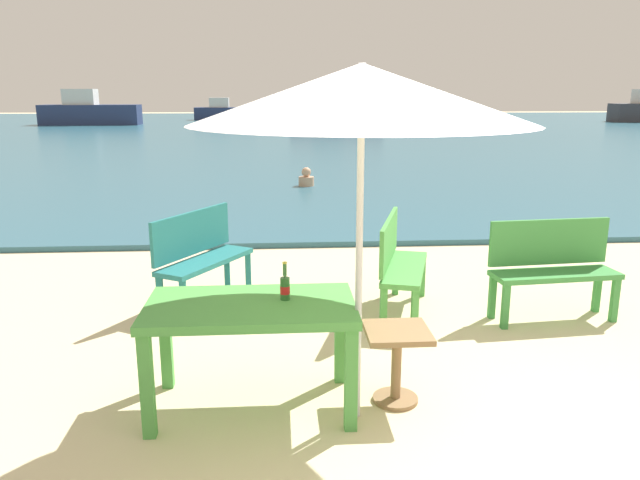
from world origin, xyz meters
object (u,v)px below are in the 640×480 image
(bench_teal_center, at_px, (200,252))
(boat_cargo_ship, at_px, (334,115))
(bench_green_right, at_px, (552,263))
(boat_tanker, at_px, (224,112))
(picnic_table_green, at_px, (251,318))
(beer_bottle_amber, at_px, (285,286))
(patio_umbrella, at_px, (362,95))
(bench_green_left, at_px, (398,259))
(boat_ferry, at_px, (89,112))
(side_table_wood, at_px, (397,355))
(swimmer_person, at_px, (306,179))

(bench_teal_center, height_order, boat_cargo_ship, boat_cargo_ship)
(bench_green_right, bearing_deg, boat_tanker, 99.10)
(boat_cargo_ship, xyz_separation_m, boat_tanker, (-7.02, 9.73, -0.13))
(picnic_table_green, height_order, beer_bottle_amber, beer_bottle_amber)
(boat_tanker, bearing_deg, beer_bottle_amber, -84.73)
(picnic_table_green, height_order, patio_umbrella, patio_umbrella)
(patio_umbrella, relative_size, bench_green_left, 1.84)
(bench_green_right, bearing_deg, patio_umbrella, -140.53)
(picnic_table_green, bearing_deg, patio_umbrella, -13.64)
(picnic_table_green, distance_m, bench_green_right, 3.19)
(boat_ferry, bearing_deg, side_table_wood, -70.82)
(bench_green_right, relative_size, swimmer_person, 3.00)
(beer_bottle_amber, xyz_separation_m, swimmer_person, (0.59, 9.55, -0.61))
(picnic_table_green, relative_size, patio_umbrella, 0.61)
(bench_green_left, bearing_deg, boat_ferry, 110.65)
(beer_bottle_amber, distance_m, bench_teal_center, 2.33)
(side_table_wood, distance_m, boat_ferry, 37.32)
(beer_bottle_amber, height_order, side_table_wood, beer_bottle_amber)
(side_table_wood, distance_m, bench_green_left, 1.82)
(side_table_wood, bearing_deg, boat_cargo_ship, 85.54)
(bench_green_left, height_order, swimmer_person, bench_green_left)
(side_table_wood, xyz_separation_m, bench_green_left, (0.35, 1.78, 0.19))
(bench_green_left, distance_m, boat_tanker, 39.70)
(bench_green_left, distance_m, boat_cargo_ship, 29.74)
(bench_teal_center, relative_size, boat_cargo_ship, 0.23)
(bench_green_left, bearing_deg, picnic_table_green, -127.12)
(bench_teal_center, bearing_deg, boat_cargo_ship, 82.10)
(patio_umbrella, distance_m, side_table_wood, 1.80)
(patio_umbrella, height_order, bench_teal_center, patio_umbrella)
(side_table_wood, height_order, bench_green_right, bench_green_right)
(bench_green_right, bearing_deg, boat_cargo_ship, 88.73)
(picnic_table_green, xyz_separation_m, boat_ferry, (-11.26, 35.25, 0.20))
(swimmer_person, height_order, boat_cargo_ship, boat_cargo_ship)
(beer_bottle_amber, xyz_separation_m, side_table_wood, (0.77, -0.05, -0.50))
(beer_bottle_amber, relative_size, boat_cargo_ship, 0.05)
(bench_green_left, height_order, boat_ferry, boat_ferry)
(bench_teal_center, xyz_separation_m, swimmer_person, (1.43, 7.41, -0.30))
(bench_teal_center, height_order, bench_green_right, same)
(boat_ferry, xyz_separation_m, boat_tanker, (7.70, 5.93, -0.21))
(beer_bottle_amber, bearing_deg, bench_green_left, 57.12)
(beer_bottle_amber, relative_size, boat_tanker, 0.06)
(beer_bottle_amber, relative_size, swimmer_person, 0.65)
(picnic_table_green, bearing_deg, beer_bottle_amber, 13.07)
(swimmer_person, bearing_deg, beer_bottle_amber, -93.53)
(bench_teal_center, bearing_deg, picnic_table_green, -74.60)
(patio_umbrella, bearing_deg, swimmer_person, 89.31)
(beer_bottle_amber, xyz_separation_m, boat_cargo_ship, (3.22, 31.39, -0.09))
(boat_ferry, bearing_deg, patio_umbrella, -71.34)
(boat_ferry, bearing_deg, bench_teal_center, -72.13)
(beer_bottle_amber, distance_m, bench_green_left, 2.09)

